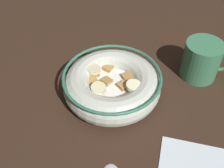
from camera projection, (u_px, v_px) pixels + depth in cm
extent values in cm
cube|color=#332116|center=(112.00, 97.00, 56.02)|extent=(107.93, 107.93, 2.00)
cylinder|color=beige|center=(112.00, 93.00, 55.09)|extent=(10.59, 10.59, 0.60)
torus|color=beige|center=(112.00, 85.00, 53.33)|extent=(19.25, 19.25, 5.52)
torus|color=#337259|center=(112.00, 76.00, 51.58)|extent=(19.28, 19.28, 0.60)
cylinder|color=white|center=(112.00, 83.00, 53.06)|extent=(15.94, 15.94, 0.40)
cube|color=tan|center=(79.00, 89.00, 51.00)|extent=(2.64, 2.65, 1.01)
cube|color=#AD7F42|center=(131.00, 99.00, 49.07)|extent=(1.94, 2.01, 1.02)
cube|color=#B78947|center=(92.00, 80.00, 52.89)|extent=(2.49, 2.46, 0.95)
cube|color=#AD7F42|center=(107.00, 81.00, 52.87)|extent=(2.62, 2.65, 1.07)
cube|color=#B78947|center=(123.00, 86.00, 51.76)|extent=(2.62, 2.62, 0.89)
cube|color=#AD7F42|center=(127.00, 76.00, 53.58)|extent=(2.58, 2.56, 0.97)
cube|color=#B78947|center=(140.00, 98.00, 49.65)|extent=(2.24, 2.24, 0.83)
cube|color=tan|center=(136.00, 88.00, 51.17)|extent=(2.49, 2.46, 0.93)
cube|color=#B78947|center=(139.00, 82.00, 52.48)|extent=(2.07, 2.04, 0.92)
cube|color=#B78947|center=(98.00, 61.00, 56.55)|extent=(2.56, 2.57, 0.84)
cube|color=#AD7F42|center=(95.00, 72.00, 54.39)|extent=(1.97, 1.92, 0.96)
cube|color=tan|center=(101.00, 101.00, 49.05)|extent=(2.35, 2.29, 1.07)
cube|color=tan|center=(128.00, 62.00, 56.61)|extent=(2.33, 2.27, 1.04)
cube|color=#AD7F42|center=(108.00, 68.00, 55.45)|extent=(2.56, 2.52, 1.05)
cylinder|color=beige|center=(111.00, 57.00, 56.54)|extent=(3.86, 3.83, 0.99)
cylinder|color=#F9EFC6|center=(80.00, 86.00, 50.27)|extent=(3.90, 3.96, 1.24)
cylinder|color=beige|center=(98.00, 88.00, 49.60)|extent=(3.18, 3.20, 1.06)
cylinder|color=beige|center=(94.00, 69.00, 53.61)|extent=(3.73, 3.75, 0.95)
cylinder|color=#F9EFC6|center=(88.00, 63.00, 55.11)|extent=(3.98, 4.00, 0.86)
cylinder|color=#F9EFC6|center=(134.00, 86.00, 50.17)|extent=(4.00, 3.99, 0.98)
cylinder|color=#3F7F59|center=(201.00, 60.00, 56.55)|extent=(7.77, 7.77, 8.22)
torus|color=#3F7F59|center=(220.00, 61.00, 56.26)|extent=(5.41, 0.80, 5.41)
cube|color=silver|center=(196.00, 161.00, 44.58)|extent=(12.71, 8.68, 0.30)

